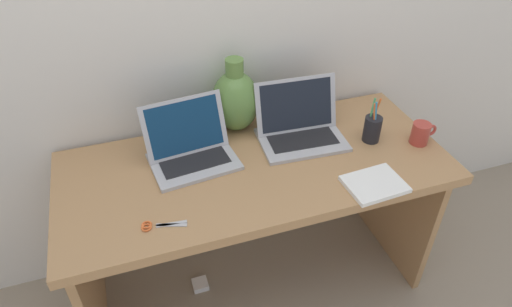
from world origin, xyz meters
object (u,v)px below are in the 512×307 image
(green_vase, at_px, (235,100))
(pen_cup, at_px, (372,128))
(scissors, at_px, (156,226))
(coffee_mug, at_px, (421,133))
(notebook_stack, at_px, (375,184))
(laptop_right, at_px, (299,124))
(power_brick, at_px, (200,284))
(laptop_left, at_px, (190,145))

(green_vase, height_order, pen_cup, green_vase)
(scissors, bearing_deg, green_vase, 48.53)
(green_vase, distance_m, coffee_mug, 0.75)
(notebook_stack, xyz_separation_m, coffee_mug, (0.31, 0.18, 0.04))
(laptop_right, xyz_separation_m, green_vase, (-0.22, 0.14, 0.07))
(coffee_mug, xyz_separation_m, pen_cup, (-0.18, 0.08, 0.01))
(coffee_mug, xyz_separation_m, power_brick, (-0.92, 0.13, -0.75))
(coffee_mug, bearing_deg, power_brick, 171.82)
(laptop_left, xyz_separation_m, power_brick, (-0.03, -0.06, -0.76))
(laptop_left, relative_size, green_vase, 1.09)
(notebook_stack, height_order, scissors, notebook_stack)
(coffee_mug, relative_size, scissors, 0.74)
(laptop_left, distance_m, green_vase, 0.28)
(coffee_mug, height_order, scissors, coffee_mug)
(green_vase, bearing_deg, power_brick, -141.34)
(green_vase, bearing_deg, coffee_mug, -26.92)
(laptop_right, relative_size, power_brick, 5.01)
(green_vase, bearing_deg, notebook_stack, -54.97)
(pen_cup, relative_size, power_brick, 2.66)
(green_vase, distance_m, scissors, 0.63)
(laptop_left, height_order, laptop_right, laptop_right)
(laptop_right, xyz_separation_m, pen_cup, (0.27, -0.12, -0.00))
(notebook_stack, height_order, coffee_mug, coffee_mug)
(notebook_stack, xyz_separation_m, power_brick, (-0.62, 0.31, -0.71))
(scissors, bearing_deg, notebook_stack, -3.84)
(laptop_left, bearing_deg, pen_cup, -8.91)
(coffee_mug, relative_size, power_brick, 1.57)
(laptop_right, height_order, scissors, laptop_right)
(power_brick, bearing_deg, laptop_right, 7.40)
(notebook_stack, distance_m, scissors, 0.77)
(laptop_right, xyz_separation_m, power_brick, (-0.48, -0.06, -0.76))
(laptop_left, relative_size, notebook_stack, 1.66)
(green_vase, bearing_deg, laptop_right, -32.65)
(laptop_right, bearing_deg, green_vase, 147.35)
(green_vase, height_order, notebook_stack, green_vase)
(notebook_stack, bearing_deg, coffee_mug, 29.94)
(coffee_mug, height_order, power_brick, coffee_mug)
(scissors, relative_size, power_brick, 2.11)
(power_brick, bearing_deg, scissors, -120.56)
(laptop_right, distance_m, coffee_mug, 0.48)
(laptop_left, relative_size, laptop_right, 0.97)
(laptop_left, height_order, pen_cup, laptop_left)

